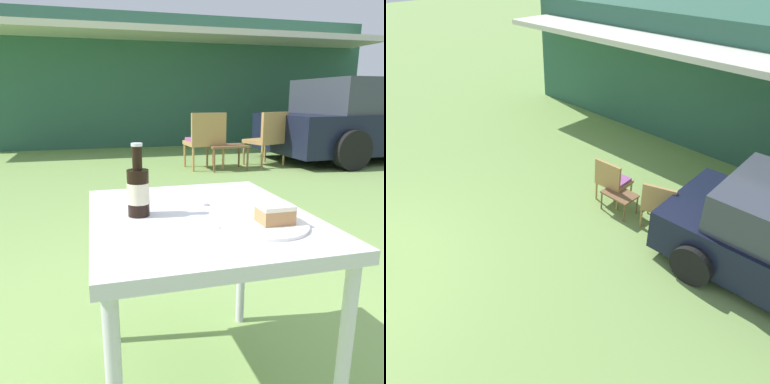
% 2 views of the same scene
% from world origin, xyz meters
% --- Properties ---
extents(cabin_building, '(10.29, 4.93, 2.83)m').
position_xyz_m(cabin_building, '(1.05, 9.12, 1.42)').
color(cabin_building, '#2D5B47').
rests_on(cabin_building, ground_plane).
extents(parked_car, '(4.15, 2.19, 1.39)m').
position_xyz_m(parked_car, '(4.59, 4.65, 0.67)').
color(parked_car, black).
rests_on(parked_car, ground_plane).
extents(wicker_chair_cushioned, '(0.58, 0.51, 0.86)m').
position_xyz_m(wicker_chair_cushioned, '(1.34, 4.36, 0.47)').
color(wicker_chair_cushioned, '#B2844C').
rests_on(wicker_chair_cushioned, ground_plane).
extents(wicker_chair_plain, '(0.67, 0.63, 0.86)m').
position_xyz_m(wicker_chair_plain, '(2.39, 4.35, 0.48)').
color(wicker_chair_plain, '#B2844C').
rests_on(wicker_chair_plain, ground_plane).
extents(garden_side_table, '(0.58, 0.40, 0.38)m').
position_xyz_m(garden_side_table, '(1.65, 4.22, 0.34)').
color(garden_side_table, brown).
rests_on(garden_side_table, ground_plane).
extents(patio_table, '(0.71, 0.84, 0.70)m').
position_xyz_m(patio_table, '(0.00, 0.00, 0.62)').
color(patio_table, silver).
rests_on(patio_table, ground_plane).
extents(cake_on_plate, '(0.26, 0.26, 0.07)m').
position_xyz_m(cake_on_plate, '(0.17, -0.18, 0.72)').
color(cake_on_plate, white).
rests_on(cake_on_plate, patio_table).
extents(cola_bottle_near, '(0.07, 0.07, 0.24)m').
position_xyz_m(cola_bottle_near, '(-0.20, 0.03, 0.78)').
color(cola_bottle_near, black).
rests_on(cola_bottle_near, patio_table).
extents(fork, '(0.17, 0.04, 0.01)m').
position_xyz_m(fork, '(0.09, -0.17, 0.70)').
color(fork, silver).
rests_on(fork, patio_table).
extents(loose_bottle_cap, '(0.03, 0.03, 0.01)m').
position_xyz_m(loose_bottle_cap, '(0.04, 0.09, 0.70)').
color(loose_bottle_cap, silver).
rests_on(loose_bottle_cap, patio_table).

